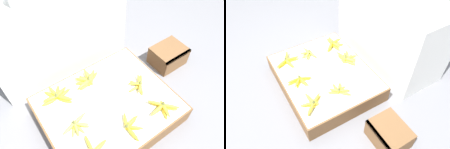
# 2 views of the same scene
# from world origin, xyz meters

# --- Properties ---
(ground_plane) EXTENTS (10.00, 10.00, 0.00)m
(ground_plane) POSITION_xyz_m (0.00, 0.00, 0.00)
(ground_plane) COLOR slate
(display_platform) EXTENTS (1.06, 0.87, 0.19)m
(display_platform) POSITION_xyz_m (0.00, 0.00, 0.09)
(display_platform) COLOR brown
(display_platform) RESTS_ON ground_plane
(back_vendor_table) EXTENTS (1.25, 0.55, 0.82)m
(back_vendor_table) POSITION_xyz_m (-0.02, 0.84, 0.41)
(back_vendor_table) COLOR white
(back_vendor_table) RESTS_ON ground_plane
(wooden_crate) EXTENTS (0.33, 0.27, 0.20)m
(wooden_crate) POSITION_xyz_m (0.86, 0.15, 0.10)
(wooden_crate) COLOR brown
(wooden_crate) RESTS_ON ground_plane
(banana_bunch_front_left) EXTENTS (0.27, 0.27, 0.09)m
(banana_bunch_front_left) POSITION_xyz_m (-0.31, -0.27, 0.21)
(banana_bunch_front_left) COLOR yellow
(banana_bunch_front_left) RESTS_ON display_platform
(banana_bunch_front_midleft) EXTENTS (0.15, 0.24, 0.08)m
(banana_bunch_front_midleft) POSITION_xyz_m (0.02, -0.27, 0.21)
(banana_bunch_front_midleft) COLOR yellow
(banana_bunch_front_midleft) RESTS_ON display_platform
(banana_bunch_front_midright) EXTENTS (0.24, 0.22, 0.10)m
(banana_bunch_front_midright) POSITION_xyz_m (0.32, -0.29, 0.21)
(banana_bunch_front_midright) COLOR gold
(banana_bunch_front_midright) RESTS_ON display_platform
(banana_bunch_middle_left) EXTENTS (0.23, 0.15, 0.08)m
(banana_bunch_middle_left) POSITION_xyz_m (-0.31, -0.03, 0.21)
(banana_bunch_middle_left) COLOR gold
(banana_bunch_middle_left) RESTS_ON display_platform
(banana_bunch_middle_midright) EXTENTS (0.22, 0.19, 0.09)m
(banana_bunch_middle_midright) POSITION_xyz_m (0.31, -0.01, 0.21)
(banana_bunch_middle_midright) COLOR gold
(banana_bunch_middle_midright) RESTS_ON display_platform
(banana_bunch_back_left) EXTENTS (0.27, 0.24, 0.11)m
(banana_bunch_back_left) POSITION_xyz_m (-0.31, 0.29, 0.22)
(banana_bunch_back_left) COLOR yellow
(banana_bunch_back_left) RESTS_ON display_platform
(banana_bunch_back_midleft) EXTENTS (0.26, 0.18, 0.11)m
(banana_bunch_back_midleft) POSITION_xyz_m (-0.02, 0.28, 0.22)
(banana_bunch_back_midleft) COLOR gold
(banana_bunch_back_midleft) RESTS_ON display_platform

